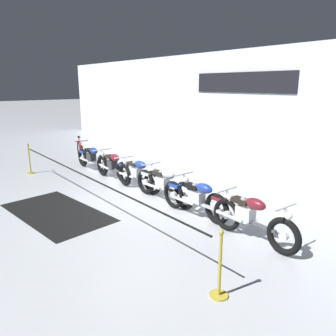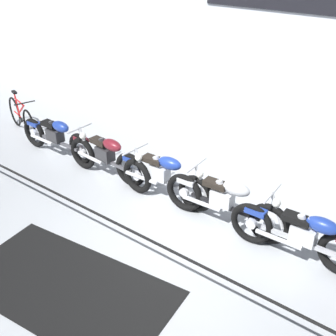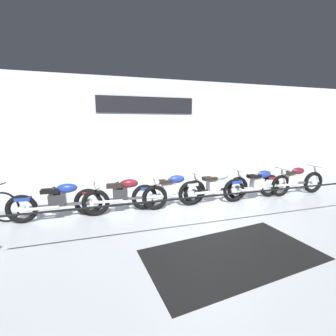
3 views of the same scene
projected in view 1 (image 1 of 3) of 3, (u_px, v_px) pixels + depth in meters
The scene contains 12 objects.
ground_plane at pixel (131, 200), 8.80m from camera, with size 120.00×120.00×0.00m, color #B2B7BC.
back_wall at pixel (254, 111), 11.40m from camera, with size 28.00×0.29×4.20m.
motorcycle_blue_0 at pixel (92, 158), 11.65m from camera, with size 2.29×0.62×0.92m.
motorcycle_maroon_1 at pixel (113, 166), 10.56m from camera, with size 2.35×0.62×0.92m.
motorcycle_blue_2 at pixel (137, 174), 9.62m from camera, with size 2.14×0.62×0.92m.
motorcycle_silver_3 at pixel (164, 184), 8.59m from camera, with size 2.26×0.62×0.93m.
motorcycle_blue_4 at pixel (198, 199), 7.47m from camera, with size 2.39×0.62×0.92m.
motorcycle_maroon_5 at pixel (247, 217), 6.51m from camera, with size 2.40×0.62×0.93m.
bicycle at pixel (80, 151), 13.16m from camera, with size 1.69×0.64×0.97m.
stanchion_far_left at pixel (63, 171), 8.95m from camera, with size 8.76×0.28×1.05m.
stanchion_mid_left at pixel (219, 274), 4.71m from camera, with size 0.28×0.28×1.05m.
floor_banner at pixel (57, 212), 7.91m from camera, with size 3.02×1.57×0.01m, color black.
Camera 1 is at (7.09, -4.46, 3.01)m, focal length 35.00 mm.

